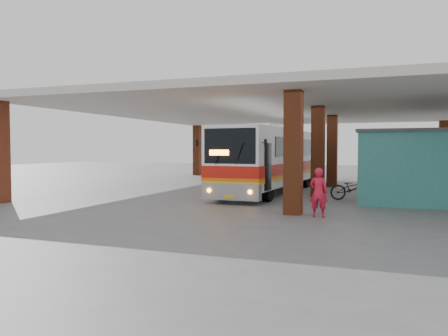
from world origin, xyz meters
TOP-DOWN VIEW (x-y plane):
  - ground at (0.00, 0.00)m, footprint 90.00×90.00m
  - brick_columns at (1.43, 5.00)m, footprint 20.10×21.60m
  - canopy_roof at (0.50, 6.50)m, footprint 21.00×23.00m
  - shop_building at (7.49, 4.00)m, footprint 5.20×8.20m
  - coach_bus at (0.34, 4.51)m, footprint 3.09×12.24m
  - motorcycle at (4.70, 2.18)m, footprint 2.16×1.29m
  - pedestrian at (3.94, -3.40)m, footprint 0.63×0.42m
  - red_chair at (5.08, 8.47)m, footprint 0.46×0.46m

SIDE VIEW (x-z plane):
  - ground at x=0.00m, z-range 0.00..0.00m
  - red_chair at x=5.08m, z-range -0.03..0.69m
  - motorcycle at x=4.70m, z-range 0.00..1.07m
  - pedestrian at x=3.94m, z-range 0.00..1.68m
  - shop_building at x=7.49m, z-range 0.01..3.12m
  - coach_bus at x=0.34m, z-range -0.01..3.52m
  - brick_columns at x=1.43m, z-range 0.00..4.35m
  - canopy_roof at x=0.50m, z-range 4.35..4.65m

